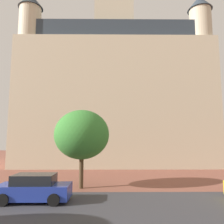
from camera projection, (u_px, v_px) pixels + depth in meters
ground_plane at (115, 207)px, 11.35m from camera, size 120.00×120.00×0.00m
street_asphalt_strip at (115, 212)px, 10.66m from camera, size 120.00×8.06×0.00m
landmark_building at (115, 93)px, 34.42m from camera, size 25.76×15.82×38.22m
car_blue at (34, 188)px, 12.46m from camera, size 4.02×1.93×1.50m
tree_curb_far at (82, 135)px, 16.27m from camera, size 4.00×4.00×5.61m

